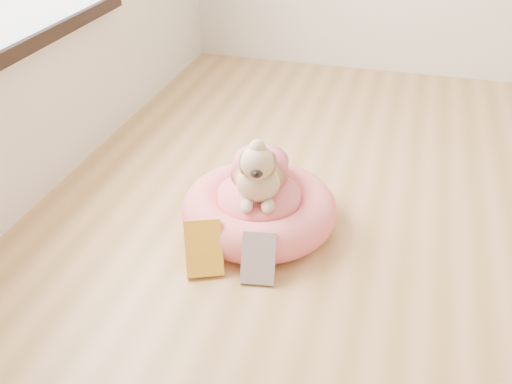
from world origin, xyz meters
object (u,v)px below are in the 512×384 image
(pet_bed, at_px, (259,209))
(book_white, at_px, (258,258))
(book_yellow, at_px, (204,248))
(dog, at_px, (259,159))

(pet_bed, bearing_deg, book_white, -75.18)
(pet_bed, distance_m, book_yellow, 0.34)
(pet_bed, xyz_separation_m, dog, (-0.00, 0.00, 0.23))
(pet_bed, bearing_deg, dog, 127.52)
(pet_bed, distance_m, dog, 0.23)
(book_yellow, xyz_separation_m, book_white, (0.20, 0.01, -0.01))
(pet_bed, xyz_separation_m, book_white, (0.08, -0.31, 0.00))
(dog, relative_size, book_yellow, 1.93)
(dog, distance_m, book_yellow, 0.41)
(book_yellow, bearing_deg, pet_bed, 45.54)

